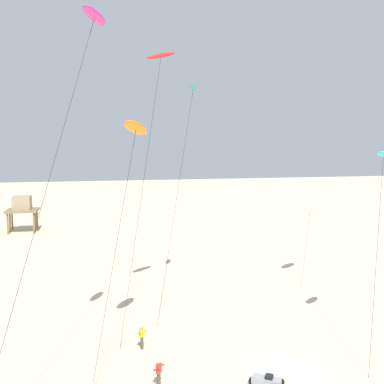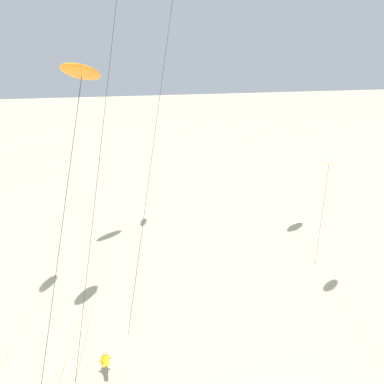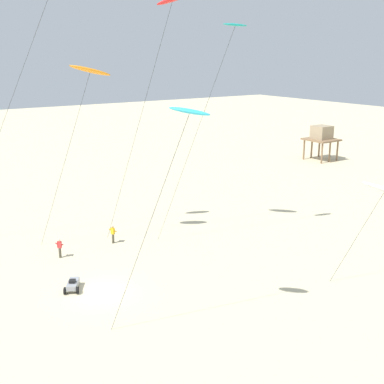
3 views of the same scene
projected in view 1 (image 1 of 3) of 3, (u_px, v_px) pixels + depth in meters
ground_plane at (283, 372)px, 29.12m from camera, size 260.00×260.00×0.00m
kite_white at (310, 210)px, 47.48m from camera, size 3.39×4.33×7.93m
kite_magenta at (94, 19)px, 26.06m from camera, size 6.74×9.65×21.88m
kite_orange at (136, 129)px, 29.25m from camera, size 4.25×6.01×15.92m
kite_red at (161, 57)px, 35.34m from camera, size 5.12×6.29×21.40m
kite_teal at (192, 93)px, 40.03m from camera, size 4.48×6.57×19.03m
kite_cyan at (383, 156)px, 31.30m from camera, size 3.95×5.11×13.86m
kite_flyer_nearest at (142, 337)px, 32.24m from camera, size 0.69×0.68×1.67m
kite_flyer_middle at (159, 373)px, 27.33m from camera, size 0.73×0.73×1.67m
stilt_house at (22, 206)px, 71.61m from camera, size 4.73×4.47×5.56m
beach_buggy at (267, 381)px, 27.29m from camera, size 2.05×1.69×0.82m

